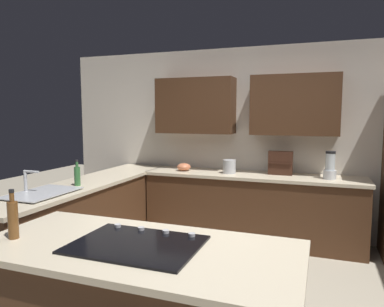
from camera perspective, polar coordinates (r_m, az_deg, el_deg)
ground_plane at (r=3.43m, az=5.37°, el=-23.10°), size 14.00×14.00×0.00m
wall_back at (r=5.01m, az=10.66°, el=3.34°), size 6.00×0.44×2.60m
lower_cabinets_back at (r=4.86m, az=9.48°, el=-8.74°), size 2.80×0.60×0.86m
countertop_back at (r=4.76m, az=9.58°, el=-3.51°), size 2.84×0.64×0.04m
lower_cabinets_side at (r=4.48m, az=-16.16°, el=-10.22°), size 0.60×2.90×0.86m
countertop_side at (r=4.37m, az=-16.34°, el=-4.56°), size 0.64×2.94×0.04m
island_top at (r=2.24m, az=-8.87°, el=-14.79°), size 1.96×0.90×0.04m
sink_unit at (r=3.82m, az=-22.94°, el=-5.76°), size 0.46×0.70×0.23m
cooktop at (r=2.24m, az=-8.81°, el=-14.09°), size 0.76×0.56×0.03m
blender at (r=4.63m, az=21.19°, el=-2.05°), size 0.15×0.15×0.34m
mixing_bowl at (r=4.97m, az=-1.32°, el=-2.16°), size 0.19×0.19×0.11m
spice_rack at (r=4.77m, az=13.94°, el=-1.48°), size 0.31×0.11×0.31m
kettle at (r=4.77m, az=5.98°, el=-2.09°), size 0.17×0.17×0.18m
dish_soap_bottle at (r=4.13m, az=-17.86°, el=-3.34°), size 0.07×0.07×0.29m
oil_bottle at (r=2.55m, az=-26.69°, el=-9.27°), size 0.06×0.06×0.32m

